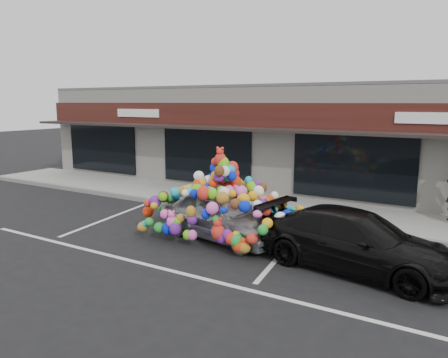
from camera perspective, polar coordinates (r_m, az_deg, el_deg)
The scene contains 9 objects.
ground at distance 12.22m, azimuth -4.75°, elevation -7.31°, with size 90.00×90.00×0.00m, color black.
shop_building at distance 19.21m, azimuth 10.13°, elevation 5.48°, with size 24.00×7.20×4.31m.
sidewalk at distance 15.50m, azimuth 3.94°, elevation -3.27°, with size 26.00×3.00×0.15m, color gray.
kerb at distance 14.22m, azimuth 1.17°, elevation -4.47°, with size 26.00×0.18×0.16m, color slate.
parking_stripe_left at distance 14.40m, azimuth -14.69°, elevation -4.91°, with size 0.12×4.40×0.01m, color silver.
parking_stripe_mid at distance 11.07m, azimuth 7.87°, elevation -9.23°, with size 0.12×4.40×0.01m, color silver.
lane_line at distance 9.37m, azimuth -3.02°, elevation -12.80°, with size 14.00×0.12×0.01m, color silver.
toy_car at distance 11.70m, azimuth -0.30°, elevation -3.98°, with size 2.78×4.35×2.37m.
black_sedan at distance 10.02m, azimuth 16.85°, elevation -7.78°, with size 4.47×1.82×1.30m, color black.
Camera 1 is at (6.87, -9.43, 3.64)m, focal length 35.00 mm.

